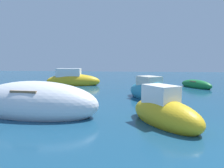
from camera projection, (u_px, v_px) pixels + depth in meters
moored_boat_0 at (152, 92)px, 11.54m from camera, size 3.56×4.16×1.64m
moored_boat_2 at (36, 103)px, 8.08m from camera, size 5.43×2.33×1.83m
moored_boat_3 at (196, 85)px, 16.72m from camera, size 2.43×3.25×0.88m
moored_boat_4 at (73, 80)px, 18.34m from camera, size 5.12×2.07×1.87m
moored_boat_6 at (164, 112)px, 6.98m from camera, size 2.87×3.31×1.62m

